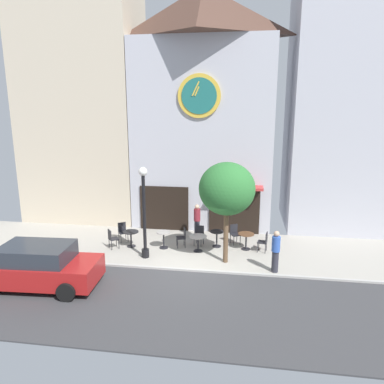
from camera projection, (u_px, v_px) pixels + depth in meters
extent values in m
cube|color=#9E998E|center=(201.00, 249.00, 16.48)|extent=(26.01, 4.79, 0.05)
cube|color=#38383A|center=(182.00, 306.00, 11.76)|extent=(26.01, 5.02, 0.05)
cube|color=#A8A5A0|center=(193.00, 270.00, 14.18)|extent=(26.01, 0.12, 0.08)
cube|color=#B2B2BC|center=(202.00, 136.00, 19.04)|extent=(7.21, 2.69, 9.60)
pyramid|color=#4C3328|center=(203.00, 12.00, 17.67)|extent=(6.49, 3.77, 2.39)
cylinder|color=gold|center=(199.00, 96.00, 17.24)|extent=(2.07, 0.10, 2.07)
cylinder|color=#1E6660|center=(199.00, 96.00, 17.18)|extent=(1.70, 0.04, 1.70)
cube|color=gold|center=(197.00, 91.00, 17.10)|extent=(0.25, 0.03, 0.45)
cube|color=gold|center=(196.00, 89.00, 17.09)|extent=(0.37, 0.03, 0.68)
cube|color=black|center=(164.00, 208.00, 18.80)|extent=(2.52, 0.10, 2.30)
cube|color=black|center=(234.00, 211.00, 18.28)|extent=(2.52, 0.10, 2.30)
cube|color=#B23333|center=(239.00, 187.00, 17.66)|extent=(2.31, 0.90, 0.12)
cube|color=beige|center=(84.00, 107.00, 20.34)|extent=(6.32, 4.06, 12.55)
cube|color=#B2B2BC|center=(347.00, 75.00, 18.39)|extent=(5.45, 4.92, 15.70)
cylinder|color=black|center=(145.00, 253.00, 15.49)|extent=(0.32, 0.32, 0.36)
cylinder|color=black|center=(144.00, 218.00, 15.13)|extent=(0.14, 0.14, 3.53)
sphere|color=white|center=(143.00, 172.00, 14.68)|extent=(0.36, 0.36, 0.36)
cylinder|color=brown|center=(226.00, 235.00, 14.78)|extent=(0.20, 0.20, 2.33)
ellipsoid|color=#2D7033|center=(227.00, 189.00, 14.34)|extent=(2.24, 2.02, 2.13)
cylinder|color=black|center=(131.00, 239.00, 16.64)|extent=(0.07, 0.07, 0.71)
cylinder|color=black|center=(131.00, 246.00, 16.71)|extent=(0.40, 0.40, 0.03)
cylinder|color=black|center=(131.00, 232.00, 16.56)|extent=(0.71, 0.71, 0.03)
cylinder|color=black|center=(164.00, 240.00, 16.45)|extent=(0.07, 0.07, 0.76)
cylinder|color=black|center=(164.00, 248.00, 16.54)|extent=(0.40, 0.40, 0.03)
cylinder|color=gray|center=(164.00, 232.00, 16.37)|extent=(0.64, 0.64, 0.03)
cylinder|color=black|center=(198.00, 244.00, 16.08)|extent=(0.07, 0.07, 0.70)
cylinder|color=black|center=(198.00, 251.00, 16.15)|extent=(0.40, 0.40, 0.03)
cylinder|color=gray|center=(198.00, 236.00, 16.00)|extent=(0.78, 0.78, 0.03)
cylinder|color=black|center=(217.00, 239.00, 16.62)|extent=(0.07, 0.07, 0.73)
cylinder|color=black|center=(217.00, 246.00, 16.70)|extent=(0.40, 0.40, 0.03)
cylinder|color=black|center=(217.00, 232.00, 16.54)|extent=(0.63, 0.63, 0.03)
cylinder|color=black|center=(246.00, 242.00, 16.30)|extent=(0.07, 0.07, 0.73)
cylinder|color=black|center=(246.00, 249.00, 16.38)|extent=(0.40, 0.40, 0.03)
cylinder|color=brown|center=(246.00, 234.00, 16.22)|extent=(0.72, 0.72, 0.03)
cube|color=black|center=(181.00, 238.00, 16.55)|extent=(0.50, 0.50, 0.04)
cube|color=black|center=(185.00, 233.00, 16.53)|extent=(0.15, 0.37, 0.45)
cylinder|color=black|center=(177.00, 241.00, 16.74)|extent=(0.03, 0.03, 0.45)
cylinder|color=black|center=(178.00, 244.00, 16.41)|extent=(0.03, 0.03, 0.45)
cylinder|color=black|center=(184.00, 241.00, 16.79)|extent=(0.03, 0.03, 0.45)
cylinder|color=black|center=(185.00, 243.00, 16.47)|extent=(0.03, 0.03, 0.45)
cube|color=black|center=(262.00, 242.00, 16.02)|extent=(0.47, 0.47, 0.04)
cube|color=black|center=(267.00, 238.00, 15.91)|extent=(0.12, 0.38, 0.45)
cylinder|color=black|center=(259.00, 245.00, 16.28)|extent=(0.03, 0.03, 0.45)
cylinder|color=black|center=(257.00, 248.00, 15.97)|extent=(0.03, 0.03, 0.45)
cylinder|color=black|center=(266.00, 246.00, 16.17)|extent=(0.03, 0.03, 0.45)
cylinder|color=black|center=(265.00, 249.00, 15.86)|extent=(0.03, 0.03, 0.45)
cube|color=black|center=(123.00, 232.00, 17.24)|extent=(0.56, 0.56, 0.04)
cube|color=black|center=(122.00, 227.00, 17.34)|extent=(0.33, 0.26, 0.45)
cylinder|color=black|center=(121.00, 239.00, 17.07)|extent=(0.03, 0.03, 0.45)
cylinder|color=black|center=(128.00, 237.00, 17.22)|extent=(0.03, 0.03, 0.45)
cylinder|color=black|center=(119.00, 236.00, 17.36)|extent=(0.03, 0.03, 0.45)
cylinder|color=black|center=(126.00, 235.00, 17.51)|extent=(0.03, 0.03, 0.45)
cube|color=black|center=(235.00, 235.00, 16.95)|extent=(0.55, 0.55, 0.04)
cube|color=black|center=(234.00, 229.00, 17.06)|extent=(0.35, 0.22, 0.45)
cylinder|color=black|center=(234.00, 241.00, 16.78)|extent=(0.03, 0.03, 0.45)
cylinder|color=black|center=(240.00, 240.00, 16.91)|extent=(0.03, 0.03, 0.45)
cylinder|color=black|center=(230.00, 238.00, 17.09)|extent=(0.03, 0.03, 0.45)
cylinder|color=black|center=(237.00, 238.00, 17.21)|extent=(0.03, 0.03, 0.45)
cube|color=black|center=(199.00, 236.00, 16.78)|extent=(0.47, 0.47, 0.04)
cube|color=black|center=(200.00, 230.00, 16.89)|extent=(0.38, 0.11, 0.45)
cylinder|color=black|center=(194.00, 241.00, 16.73)|extent=(0.03, 0.03, 0.45)
cylinder|color=black|center=(201.00, 242.00, 16.62)|extent=(0.03, 0.03, 0.45)
cylinder|color=black|center=(196.00, 239.00, 17.04)|extent=(0.03, 0.03, 0.45)
cylinder|color=black|center=(203.00, 240.00, 16.93)|extent=(0.03, 0.03, 0.45)
cube|color=black|center=(114.00, 239.00, 16.42)|extent=(0.56, 0.56, 0.04)
cube|color=black|center=(110.00, 235.00, 16.27)|extent=(0.27, 0.32, 0.45)
cylinder|color=black|center=(119.00, 244.00, 16.41)|extent=(0.03, 0.03, 0.45)
cylinder|color=black|center=(116.00, 242.00, 16.70)|extent=(0.03, 0.03, 0.45)
cylinder|color=black|center=(112.00, 245.00, 16.24)|extent=(0.03, 0.03, 0.45)
cylinder|color=black|center=(109.00, 243.00, 16.52)|extent=(0.03, 0.03, 0.45)
cylinder|color=#2D2D38|center=(275.00, 262.00, 14.06)|extent=(0.31, 0.31, 0.85)
cylinder|color=#3359B2|center=(276.00, 244.00, 13.89)|extent=(0.38, 0.38, 0.60)
sphere|color=tan|center=(277.00, 234.00, 13.80)|extent=(0.22, 0.22, 0.22)
cylinder|color=#2D2D38|center=(197.00, 229.00, 17.81)|extent=(0.36, 0.36, 0.85)
cylinder|color=maroon|center=(197.00, 215.00, 17.64)|extent=(0.45, 0.45, 0.60)
sphere|color=tan|center=(197.00, 207.00, 17.55)|extent=(0.22, 0.22, 0.22)
cube|color=maroon|center=(38.00, 270.00, 12.90)|extent=(4.39, 2.03, 0.75)
cube|color=#262B33|center=(36.00, 253.00, 12.75)|extent=(2.49, 1.71, 0.60)
cylinder|color=black|center=(66.00, 292.00, 11.96)|extent=(0.65, 0.25, 0.64)
cylinder|color=black|center=(87.00, 268.00, 13.70)|extent=(0.65, 0.25, 0.64)
cylinder|color=black|center=(15.00, 265.00, 13.96)|extent=(0.65, 0.25, 0.64)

